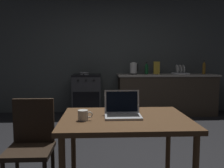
% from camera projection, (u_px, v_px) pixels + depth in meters
% --- Properties ---
extents(ground_plane, '(12.00, 12.00, 0.00)m').
position_uv_depth(ground_plane, '(120.00, 157.00, 3.13)').
color(ground_plane, black).
extents(back_wall, '(6.40, 0.10, 2.80)m').
position_uv_depth(back_wall, '(124.00, 51.00, 5.66)').
color(back_wall, '#454948').
rests_on(back_wall, ground_plane).
extents(kitchen_counter, '(2.16, 0.64, 0.89)m').
position_uv_depth(kitchen_counter, '(166.00, 94.00, 5.46)').
color(kitchen_counter, '#382D23').
rests_on(kitchen_counter, ground_plane).
extents(stove_oven, '(0.60, 0.62, 0.89)m').
position_uv_depth(stove_oven, '(87.00, 95.00, 5.37)').
color(stove_oven, '#2D2D30').
rests_on(stove_oven, ground_plane).
extents(dining_table, '(1.12, 0.87, 0.73)m').
position_uv_depth(dining_table, '(125.00, 126.00, 2.19)').
color(dining_table, brown).
rests_on(dining_table, ground_plane).
extents(chair, '(0.40, 0.40, 0.87)m').
position_uv_depth(chair, '(31.00, 141.00, 2.26)').
color(chair, '#2D2116').
rests_on(chair, ground_plane).
extents(laptop, '(0.32, 0.25, 0.23)m').
position_uv_depth(laptop, '(123.00, 111.00, 2.20)').
color(laptop, silver).
rests_on(laptop, dining_table).
extents(electric_kettle, '(0.18, 0.16, 0.26)m').
position_uv_depth(electric_kettle, '(133.00, 68.00, 5.36)').
color(electric_kettle, black).
rests_on(electric_kettle, kitchen_counter).
extents(bottle, '(0.07, 0.07, 0.30)m').
position_uv_depth(bottle, '(204.00, 68.00, 5.39)').
color(bottle, '#8C601E').
rests_on(bottle, kitchen_counter).
extents(frying_pan, '(0.22, 0.39, 0.05)m').
position_uv_depth(frying_pan, '(84.00, 73.00, 5.29)').
color(frying_pan, gray).
rests_on(frying_pan, stove_oven).
extents(coffee_mug, '(0.12, 0.09, 0.09)m').
position_uv_depth(coffee_mug, '(83.00, 115.00, 2.06)').
color(coffee_mug, silver).
rests_on(coffee_mug, dining_table).
extents(cereal_box, '(0.13, 0.05, 0.27)m').
position_uv_depth(cereal_box, '(157.00, 68.00, 5.41)').
color(cereal_box, gold).
rests_on(cereal_box, kitchen_counter).
extents(dish_rack, '(0.34, 0.26, 0.21)m').
position_uv_depth(dish_rack, '(180.00, 72.00, 5.42)').
color(dish_rack, silver).
rests_on(dish_rack, kitchen_counter).
extents(bottle_b, '(0.08, 0.08, 0.26)m').
position_uv_depth(bottle_b, '(147.00, 68.00, 5.46)').
color(bottle_b, '#19592D').
rests_on(bottle_b, kitchen_counter).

